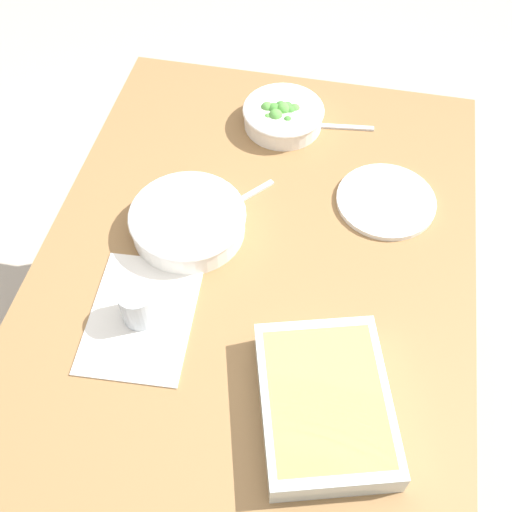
# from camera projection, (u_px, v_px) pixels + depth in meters

# --- Properties ---
(ground_plane) EXTENTS (6.00, 6.00, 0.00)m
(ground_plane) POSITION_uv_depth(u_px,v_px,m) (256.00, 401.00, 1.90)
(ground_plane) COLOR #B2A899
(dining_table) EXTENTS (1.20, 0.90, 0.74)m
(dining_table) POSITION_uv_depth(u_px,v_px,m) (256.00, 280.00, 1.38)
(dining_table) COLOR olive
(dining_table) RESTS_ON ground_plane
(placemat) EXTENTS (0.29, 0.22, 0.00)m
(placemat) POSITION_uv_depth(u_px,v_px,m) (142.00, 316.00, 1.22)
(placemat) COLOR silver
(placemat) RESTS_ON dining_table
(stew_bowl) EXTENTS (0.25, 0.25, 0.06)m
(stew_bowl) POSITION_uv_depth(u_px,v_px,m) (188.00, 221.00, 1.33)
(stew_bowl) COLOR white
(stew_bowl) RESTS_ON dining_table
(broccoli_bowl) EXTENTS (0.20, 0.20, 0.07)m
(broccoli_bowl) POSITION_uv_depth(u_px,v_px,m) (283.00, 115.00, 1.53)
(broccoli_bowl) COLOR white
(broccoli_bowl) RESTS_ON dining_table
(baking_dish) EXTENTS (0.35, 0.30, 0.06)m
(baking_dish) POSITION_uv_depth(u_px,v_px,m) (325.00, 403.00, 1.08)
(baking_dish) COLOR silver
(baking_dish) RESTS_ON dining_table
(drink_cup) EXTENTS (0.07, 0.07, 0.08)m
(drink_cup) POSITION_uv_depth(u_px,v_px,m) (139.00, 306.00, 1.19)
(drink_cup) COLOR #B2BCC6
(drink_cup) RESTS_ON dining_table
(side_plate) EXTENTS (0.22, 0.22, 0.01)m
(side_plate) POSITION_uv_depth(u_px,v_px,m) (386.00, 201.00, 1.39)
(side_plate) COLOR white
(side_plate) RESTS_ON dining_table
(spoon_by_stew) EXTENTS (0.14, 0.13, 0.01)m
(spoon_by_stew) POSITION_uv_depth(u_px,v_px,m) (232.00, 204.00, 1.39)
(spoon_by_stew) COLOR silver
(spoon_by_stew) RESTS_ON dining_table
(spoon_by_broccoli) EXTENTS (0.04, 0.18, 0.01)m
(spoon_by_broccoli) POSITION_uv_depth(u_px,v_px,m) (328.00, 126.00, 1.54)
(spoon_by_broccoli) COLOR silver
(spoon_by_broccoli) RESTS_ON dining_table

